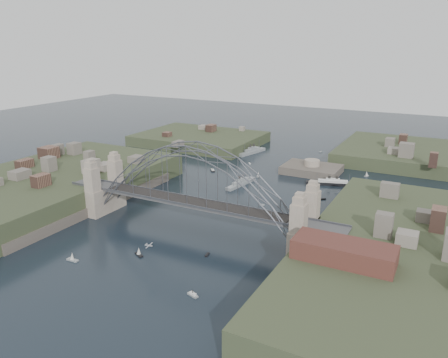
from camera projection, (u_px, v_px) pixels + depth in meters
ground at (194, 230)px, 122.14m from camera, size 500.00×500.00×0.00m
bridge at (193, 188)px, 118.48m from camera, size 84.00×13.80×24.60m
shore_west at (48, 192)px, 147.18m from camera, size 50.50×90.00×12.00m
shore_east at (418, 272)px, 95.93m from camera, size 50.50×90.00×12.00m
headland_nw at (200, 143)px, 226.73m from camera, size 60.00×45.00×9.00m
headland_ne at (423, 160)px, 192.37m from camera, size 70.00×55.00×9.50m
fort_island at (311, 174)px, 175.93m from camera, size 22.00×16.00×9.40m
wharf_shed at (344, 252)px, 87.68m from camera, size 20.00×8.00×4.00m
finger_pier at (294, 322)px, 80.87m from camera, size 4.00×22.00×1.40m
naval_cruiser_near at (241, 183)px, 160.56m from camera, size 4.37×16.62×4.94m
naval_cruiser_far at (252, 152)px, 206.21m from camera, size 6.76×17.88×6.02m
ocean_liner at (333, 183)px, 160.68m from camera, size 19.15×8.12×4.72m
aeroplane at (148, 245)px, 99.08m from camera, size 1.70×3.09×0.45m
small_boat_a at (193, 201)px, 144.60m from camera, size 2.67×2.00×0.45m
small_boat_b at (262, 205)px, 140.87m from camera, size 1.67×0.91×0.45m
small_boat_c at (139, 253)px, 107.58m from camera, size 3.01×2.18×2.38m
small_boat_d at (323, 199)px, 146.16m from camera, size 2.04×1.82×0.45m
small_boat_e at (213, 170)px, 178.25m from camera, size 3.26×3.42×1.43m
small_boat_f at (258, 175)px, 169.80m from camera, size 1.57×1.59×2.38m
small_boat_g at (193, 295)px, 90.51m from camera, size 2.77×1.62×1.43m
small_boat_h at (250, 164)px, 188.83m from camera, size 1.59×1.82×0.45m
small_boat_i at (294, 228)px, 121.92m from camera, size 1.44×2.71×2.38m
small_boat_j at (72, 258)px, 104.97m from camera, size 3.09×1.08×2.38m
small_boat_k at (321, 152)px, 208.79m from camera, size 1.24×2.05×0.45m
small_boat_l at (154, 180)px, 165.84m from camera, size 3.12×1.84×0.45m
small_boat_m at (207, 255)px, 107.76m from camera, size 1.03×2.06×0.45m
small_boat_n at (367, 174)px, 170.84m from camera, size 1.56×2.53×2.38m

